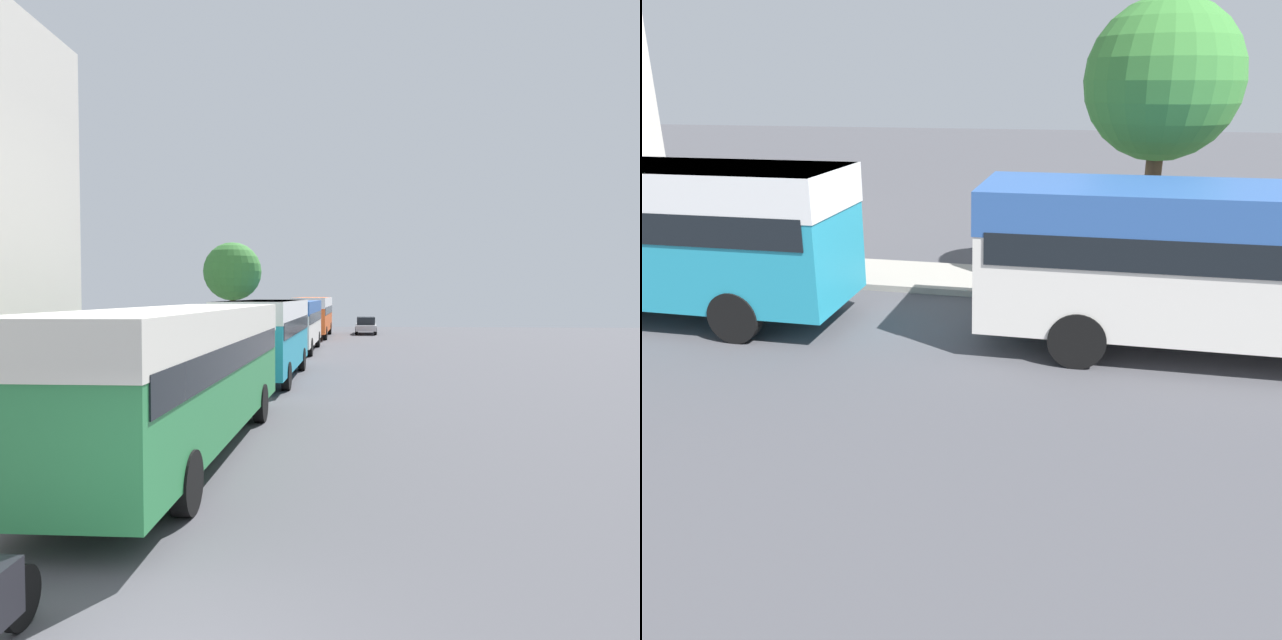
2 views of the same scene
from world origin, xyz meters
TOP-DOWN VIEW (x-y plane):
  - bus_third_in_line at (-1.85, 31.84)m, footprint 2.62×9.58m
  - street_tree at (-5.21, 30.27)m, footprint 3.30×3.30m

SIDE VIEW (x-z plane):
  - bus_third_in_line at x=-1.85m, z-range 0.45..3.43m
  - street_tree at x=-5.21m, z-range 1.55..7.71m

